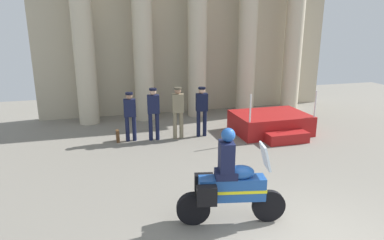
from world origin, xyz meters
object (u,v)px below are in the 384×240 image
Objects in this scene: officer_in_row_0 at (130,113)px; motorcycle_with_rider at (228,185)px; officer_in_row_1 at (153,110)px; briefcase_on_ground at (118,136)px; reviewing_stand at (271,124)px; officer_in_row_2 at (178,109)px; officer_in_row_3 at (202,108)px.

motorcycle_with_rider is at bearing 109.30° from officer_in_row_0.
briefcase_on_ground is (-1.17, 0.16, -0.84)m from officer_in_row_1.
officer_in_row_2 reaches higher than reviewing_stand.
officer_in_row_3 reaches higher than briefcase_on_ground.
briefcase_on_ground is (-0.43, 0.04, -0.76)m from officer_in_row_0.
officer_in_row_2 is at bearing 174.70° from reviewing_stand.
officer_in_row_0 is 5.48m from motorcycle_with_rider.
officer_in_row_2 is (1.54, -0.17, 0.07)m from officer_in_row_0.
motorcycle_with_rider is 5.75× the size of briefcase_on_ground.
reviewing_stand is 4.85m from officer_in_row_0.
motorcycle_with_rider is at bearing 84.10° from officer_in_row_3.
officer_in_row_2 is at bearing -6.07° from briefcase_on_ground.
briefcase_on_ground is at bearing 119.23° from motorcycle_with_rider.
officer_in_row_0 is 0.93× the size of officer_in_row_1.
officer_in_row_0 is at bearing -3.22° from officer_in_row_1.
officer_in_row_1 reaches higher than officer_in_row_3.
officer_in_row_2 is 0.83× the size of motorcycle_with_rider.
reviewing_stand is at bearing 178.38° from officer_in_row_3.
officer_in_row_3 reaches higher than officer_in_row_0.
officer_in_row_0 is 1.55m from officer_in_row_2.
motorcycle_with_rider reaches higher than officer_in_row_3.
officer_in_row_2 reaches higher than officer_in_row_0.
officer_in_row_2 is (0.80, -0.05, -0.00)m from officer_in_row_1.
officer_in_row_3 is 4.67× the size of briefcase_on_ground.
officer_in_row_1 is 1.00× the size of officer_in_row_2.
motorcycle_with_rider is at bearing 92.96° from officer_in_row_2.
officer_in_row_0 is at bearing 174.39° from reviewing_stand.
reviewing_stand is 6.94× the size of briefcase_on_ground.
officer_in_row_1 is 0.83× the size of motorcycle_with_rider.
officer_in_row_1 is 5.24m from motorcycle_with_rider.
officer_in_row_1 is at bearing 175.03° from reviewing_stand.
officer_in_row_0 is 0.95× the size of officer_in_row_3.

